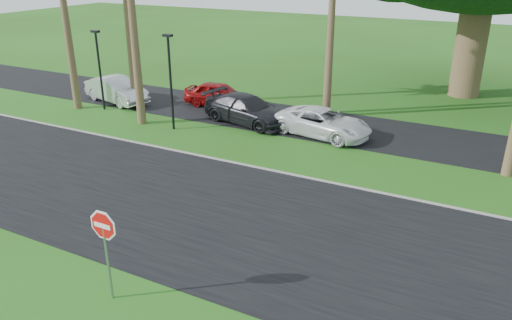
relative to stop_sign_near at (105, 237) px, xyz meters
The scene contains 11 objects.
ground 3.52m from the stop_sign_near, 99.46° to the left, with size 120.00×120.00×0.00m, color #264E13.
road 5.33m from the stop_sign_near, 95.71° to the left, with size 120.00×8.00×0.02m, color black.
parking_strip 15.61m from the stop_sign_near, 91.85° to the left, with size 120.00×5.00×0.02m, color black.
curb 9.23m from the stop_sign_near, 93.16° to the left, with size 120.00×0.12×0.06m, color gray.
stop_sign_near is the anchor object (origin of this frame).
streetlight_left 17.34m from the stop_sign_near, 133.83° to the left, with size 0.45×0.25×4.34m.
streetlight_right 13.24m from the stop_sign_near, 119.48° to the left, with size 0.45×0.25×4.64m.
car_silver 18.62m from the stop_sign_near, 131.48° to the left, with size 1.54×4.41×1.45m, color silver.
car_red 17.35m from the stop_sign_near, 112.37° to the left, with size 1.60×3.98×1.36m, color maroon.
car_dark 14.53m from the stop_sign_near, 104.80° to the left, with size 1.99×4.90×1.42m, color black.
car_minivan 14.01m from the stop_sign_near, 88.25° to the left, with size 2.15×4.67×1.30m, color white.
Camera 1 is at (8.50, -10.50, 8.06)m, focal length 35.00 mm.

